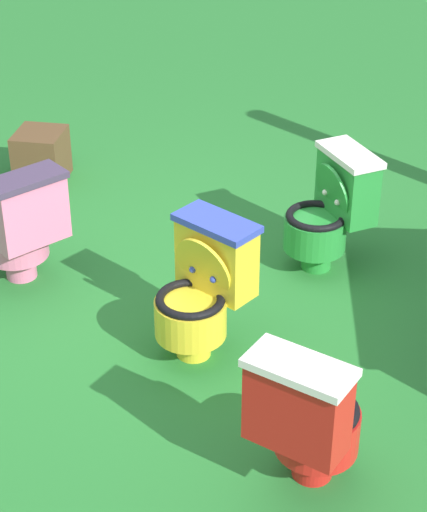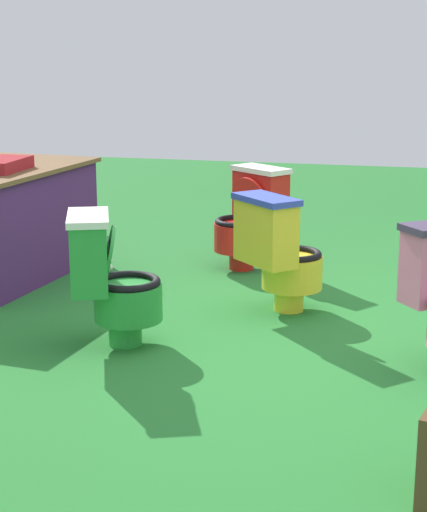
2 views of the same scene
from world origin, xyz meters
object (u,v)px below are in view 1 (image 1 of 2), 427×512
object	(u,v)px
toilet_red	(308,418)
toilet_green	(330,210)
toilet_pink	(22,226)
small_crate	(41,156)
toilet_yellow	(203,288)

from	to	relation	value
toilet_red	toilet_green	xyz separation A→B (m)	(-1.81, 0.39, 0.00)
toilet_pink	toilet_green	bearing A→B (deg)	-34.30
toilet_green	small_crate	size ratio (longest dim) A/B	2.02
toilet_green	small_crate	world-z (taller)	toilet_green
toilet_green	toilet_pink	bearing A→B (deg)	71.70
toilet_pink	toilet_yellow	distance (m)	1.22
toilet_red	small_crate	xyz separation A→B (m)	(-3.07, -1.44, -0.19)
toilet_pink	small_crate	bearing A→B (deg)	54.76
toilet_green	toilet_yellow	xyz separation A→B (m)	(0.80, -0.78, 0.00)
toilet_pink	small_crate	xyz separation A→B (m)	(-1.35, -0.05, -0.19)
toilet_pink	toilet_green	xyz separation A→B (m)	(-0.09, 1.78, 0.00)
toilet_red	small_crate	bearing A→B (deg)	151.54
toilet_yellow	small_crate	world-z (taller)	toilet_yellow
toilet_red	toilet_pink	xyz separation A→B (m)	(-1.72, -1.40, -0.00)
toilet_red	toilet_pink	world-z (taller)	same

